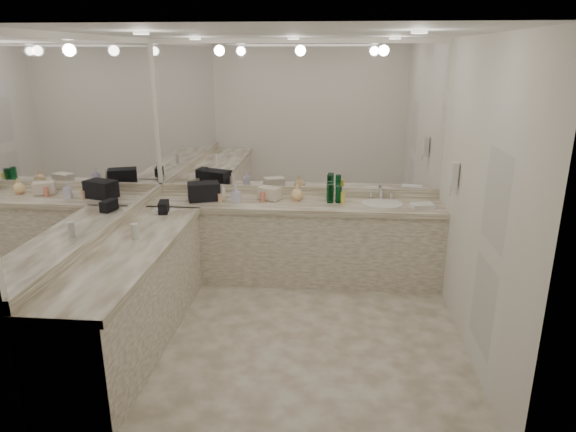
# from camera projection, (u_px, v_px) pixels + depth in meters

# --- Properties ---
(floor) EXTENTS (3.20, 3.20, 0.00)m
(floor) POSITION_uv_depth(u_px,v_px,m) (285.00, 331.00, 4.74)
(floor) COLOR beige
(floor) RESTS_ON ground
(ceiling) EXTENTS (3.20, 3.20, 0.00)m
(ceiling) POSITION_uv_depth(u_px,v_px,m) (284.00, 33.00, 3.95)
(ceiling) COLOR white
(ceiling) RESTS_ON floor
(wall_back) EXTENTS (3.20, 0.02, 2.60)m
(wall_back) POSITION_uv_depth(u_px,v_px,m) (297.00, 160.00, 5.77)
(wall_back) COLOR white
(wall_back) RESTS_ON floor
(wall_left) EXTENTS (0.02, 3.00, 2.60)m
(wall_left) POSITION_uv_depth(u_px,v_px,m) (102.00, 191.00, 4.48)
(wall_left) COLOR white
(wall_left) RESTS_ON floor
(wall_right) EXTENTS (0.02, 3.00, 2.60)m
(wall_right) POSITION_uv_depth(u_px,v_px,m) (478.00, 200.00, 4.21)
(wall_right) COLOR white
(wall_right) RESTS_ON floor
(vanity_back_base) EXTENTS (3.20, 0.60, 0.84)m
(vanity_back_base) POSITION_uv_depth(u_px,v_px,m) (294.00, 243.00, 5.75)
(vanity_back_base) COLOR silver
(vanity_back_base) RESTS_ON floor
(vanity_back_top) EXTENTS (3.20, 0.64, 0.06)m
(vanity_back_top) POSITION_uv_depth(u_px,v_px,m) (295.00, 205.00, 5.61)
(vanity_back_top) COLOR beige
(vanity_back_top) RESTS_ON vanity_back_base
(vanity_left_base) EXTENTS (0.60, 2.40, 0.84)m
(vanity_left_base) POSITION_uv_depth(u_px,v_px,m) (132.00, 299.00, 4.43)
(vanity_left_base) COLOR silver
(vanity_left_base) RESTS_ON floor
(vanity_left_top) EXTENTS (0.64, 2.42, 0.06)m
(vanity_left_top) POSITION_uv_depth(u_px,v_px,m) (128.00, 251.00, 4.30)
(vanity_left_top) COLOR beige
(vanity_left_top) RESTS_ON vanity_left_base
(backsplash_back) EXTENTS (3.20, 0.04, 0.10)m
(backsplash_back) POSITION_uv_depth(u_px,v_px,m) (296.00, 191.00, 5.86)
(backsplash_back) COLOR beige
(backsplash_back) RESTS_ON vanity_back_top
(backsplash_left) EXTENTS (0.04, 3.00, 0.10)m
(backsplash_left) POSITION_uv_depth(u_px,v_px,m) (109.00, 229.00, 4.58)
(backsplash_left) COLOR beige
(backsplash_left) RESTS_ON vanity_left_top
(mirror_back) EXTENTS (3.12, 0.01, 1.55)m
(mirror_back) POSITION_uv_depth(u_px,v_px,m) (297.00, 118.00, 5.61)
(mirror_back) COLOR white
(mirror_back) RESTS_ON wall_back
(mirror_left) EXTENTS (0.01, 2.92, 1.55)m
(mirror_left) POSITION_uv_depth(u_px,v_px,m) (97.00, 137.00, 4.33)
(mirror_left) COLOR white
(mirror_left) RESTS_ON wall_left
(sink) EXTENTS (0.44, 0.44, 0.03)m
(sink) POSITION_uv_depth(u_px,v_px,m) (382.00, 204.00, 5.53)
(sink) COLOR white
(sink) RESTS_ON vanity_back_top
(faucet) EXTENTS (0.24, 0.16, 0.14)m
(faucet) POSITION_uv_depth(u_px,v_px,m) (381.00, 193.00, 5.71)
(faucet) COLOR silver
(faucet) RESTS_ON vanity_back_top
(wall_phone) EXTENTS (0.06, 0.10, 0.24)m
(wall_phone) POSITION_uv_depth(u_px,v_px,m) (454.00, 175.00, 4.87)
(wall_phone) COLOR white
(wall_phone) RESTS_ON wall_right
(door) EXTENTS (0.02, 0.82, 2.10)m
(door) POSITION_uv_depth(u_px,v_px,m) (490.00, 251.00, 3.82)
(door) COLOR white
(door) RESTS_ON wall_right
(black_toiletry_bag) EXTENTS (0.39, 0.31, 0.19)m
(black_toiletry_bag) POSITION_uv_depth(u_px,v_px,m) (204.00, 192.00, 5.64)
(black_toiletry_bag) COLOR black
(black_toiletry_bag) RESTS_ON vanity_back_top
(black_bag_spill) EXTENTS (0.13, 0.22, 0.11)m
(black_bag_spill) POSITION_uv_depth(u_px,v_px,m) (164.00, 207.00, 5.22)
(black_bag_spill) COLOR black
(black_bag_spill) RESTS_ON vanity_left_top
(cream_cosmetic_case) EXTENTS (0.27, 0.22, 0.13)m
(cream_cosmetic_case) POSITION_uv_depth(u_px,v_px,m) (269.00, 194.00, 5.67)
(cream_cosmetic_case) COLOR beige
(cream_cosmetic_case) RESTS_ON vanity_back_top
(hand_towel) EXTENTS (0.26, 0.20, 0.04)m
(hand_towel) POSITION_uv_depth(u_px,v_px,m) (422.00, 206.00, 5.40)
(hand_towel) COLOR white
(hand_towel) RESTS_ON vanity_back_top
(lotion_left) EXTENTS (0.06, 0.06, 0.14)m
(lotion_left) POSITION_uv_depth(u_px,v_px,m) (135.00, 231.00, 4.46)
(lotion_left) COLOR white
(lotion_left) RESTS_ON vanity_left_top
(soap_bottle_a) EXTENTS (0.07, 0.07, 0.18)m
(soap_bottle_a) POSITION_uv_depth(u_px,v_px,m) (223.00, 192.00, 5.65)
(soap_bottle_a) COLOR white
(soap_bottle_a) RESTS_ON vanity_back_top
(soap_bottle_b) EXTENTS (0.10, 0.10, 0.18)m
(soap_bottle_b) POSITION_uv_depth(u_px,v_px,m) (236.00, 194.00, 5.56)
(soap_bottle_b) COLOR silver
(soap_bottle_b) RESTS_ON vanity_back_top
(soap_bottle_c) EXTENTS (0.16, 0.16, 0.18)m
(soap_bottle_c) POSITION_uv_depth(u_px,v_px,m) (297.00, 192.00, 5.64)
(soap_bottle_c) COLOR #FFD38B
(soap_bottle_c) RESTS_ON vanity_back_top
(green_bottle_0) EXTENTS (0.06, 0.06, 0.21)m
(green_bottle_0) POSITION_uv_depth(u_px,v_px,m) (329.00, 191.00, 5.66)
(green_bottle_0) COLOR #0A5629
(green_bottle_0) RESTS_ON vanity_back_top
(green_bottle_1) EXTENTS (0.07, 0.07, 0.20)m
(green_bottle_1) POSITION_uv_depth(u_px,v_px,m) (330.00, 194.00, 5.55)
(green_bottle_1) COLOR #0A5629
(green_bottle_1) RESTS_ON vanity_back_top
(green_bottle_2) EXTENTS (0.07, 0.07, 0.18)m
(green_bottle_2) POSITION_uv_depth(u_px,v_px,m) (339.00, 194.00, 5.55)
(green_bottle_2) COLOR #0A5629
(green_bottle_2) RESTS_ON vanity_back_top
(amenity_bottle_0) EXTENTS (0.04, 0.04, 0.15)m
(amenity_bottle_0) POSITION_uv_depth(u_px,v_px,m) (215.00, 195.00, 5.60)
(amenity_bottle_0) COLOR #F2D84C
(amenity_bottle_0) RESTS_ON vanity_back_top
(amenity_bottle_1) EXTENTS (0.04, 0.04, 0.07)m
(amenity_bottle_1) POSITION_uv_depth(u_px,v_px,m) (296.00, 198.00, 5.62)
(amenity_bottle_1) COLOR #E57F66
(amenity_bottle_1) RESTS_ON vanity_back_top
(amenity_bottle_2) EXTENTS (0.05, 0.05, 0.10)m
(amenity_bottle_2) POSITION_uv_depth(u_px,v_px,m) (263.00, 197.00, 5.60)
(amenity_bottle_2) COLOR #E57F66
(amenity_bottle_2) RESTS_ON vanity_back_top
(amenity_bottle_3) EXTENTS (0.06, 0.06, 0.12)m
(amenity_bottle_3) POSITION_uv_depth(u_px,v_px,m) (343.00, 197.00, 5.56)
(amenity_bottle_3) COLOR #F2D84C
(amenity_bottle_3) RESTS_ON vanity_back_top
(amenity_bottle_4) EXTENTS (0.05, 0.05, 0.09)m
(amenity_bottle_4) POSITION_uv_depth(u_px,v_px,m) (220.00, 198.00, 5.59)
(amenity_bottle_4) COLOR #E0B28C
(amenity_bottle_4) RESTS_ON vanity_back_top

